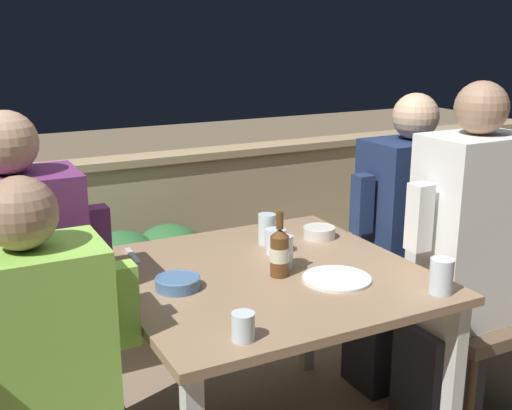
{
  "coord_description": "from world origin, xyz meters",
  "views": [
    {
      "loc": [
        -0.98,
        -1.82,
        1.54
      ],
      "look_at": [
        0.0,
        0.08,
        0.94
      ],
      "focal_mm": 45.0,
      "sensor_mm": 36.0,
      "label": 1
    }
  ],
  "objects": [
    {
      "name": "glass_cup_3",
      "position": [
        0.4,
        -0.42,
        0.78
      ],
      "size": [
        0.08,
        0.08,
        0.11
      ],
      "color": "silver",
      "rests_on": "dining_table"
    },
    {
      "name": "person_green_blouse",
      "position": [
        -0.76,
        -0.18,
        0.59
      ],
      "size": [
        0.48,
        0.26,
        1.18
      ],
      "color": "#282833",
      "rests_on": "ground_plane"
    },
    {
      "name": "glass_cup_0",
      "position": [
        0.08,
        0.01,
        0.78
      ],
      "size": [
        0.06,
        0.06,
        0.11
      ],
      "color": "silver",
      "rests_on": "dining_table"
    },
    {
      "name": "planter_hedge",
      "position": [
        -0.23,
        0.97,
        0.35
      ],
      "size": [
        0.83,
        0.47,
        0.62
      ],
      "color": "brown",
      "rests_on": "ground_plane"
    },
    {
      "name": "person_purple_stripe",
      "position": [
        -0.75,
        0.16,
        0.66
      ],
      "size": [
        0.48,
        0.26,
        1.31
      ],
      "color": "#282833",
      "rests_on": "ground_plane"
    },
    {
      "name": "chair_right_far",
      "position": [
        0.96,
        0.2,
        0.53
      ],
      "size": [
        0.41,
        0.41,
        0.87
      ],
      "color": "brown",
      "rests_on": "ground_plane"
    },
    {
      "name": "glass_cup_2",
      "position": [
        -0.29,
        -0.41,
        0.76
      ],
      "size": [
        0.06,
        0.06,
        0.08
      ],
      "color": "silver",
      "rests_on": "dining_table"
    },
    {
      "name": "chair_right_near",
      "position": [
        0.92,
        -0.18,
        0.53
      ],
      "size": [
        0.41,
        0.41,
        0.87
      ],
      "color": "brown",
      "rests_on": "ground_plane"
    },
    {
      "name": "person_white_polo",
      "position": [
        0.73,
        -0.18,
        0.69
      ],
      "size": [
        0.48,
        0.26,
        1.36
      ],
      "color": "#282833",
      "rests_on": "ground_plane"
    },
    {
      "name": "parapet_wall",
      "position": [
        0.0,
        1.4,
        0.45
      ],
      "size": [
        9.0,
        0.18,
        0.88
      ],
      "color": "tan",
      "rests_on": "ground_plane"
    },
    {
      "name": "beer_bottle",
      "position": [
        0.02,
        -0.05,
        0.81
      ],
      "size": [
        0.07,
        0.07,
        0.23
      ],
      "color": "brown",
      "rests_on": "dining_table"
    },
    {
      "name": "bowl_1",
      "position": [
        0.36,
        0.23,
        0.75
      ],
      "size": [
        0.13,
        0.13,
        0.05
      ],
      "color": "beige",
      "rests_on": "dining_table"
    },
    {
      "name": "potted_plant",
      "position": [
        1.25,
        0.61,
        0.44
      ],
      "size": [
        0.33,
        0.33,
        0.72
      ],
      "color": "brown",
      "rests_on": "ground_plane"
    },
    {
      "name": "bowl_0",
      "position": [
        -0.32,
        -0.0,
        0.74
      ],
      "size": [
        0.15,
        0.15,
        0.04
      ],
      "color": "#4C709E",
      "rests_on": "dining_table"
    },
    {
      "name": "dining_table",
      "position": [
        0.0,
        0.0,
        0.64
      ],
      "size": [
        1.02,
        1.01,
        0.72
      ],
      "color": "#937556",
      "rests_on": "ground_plane"
    },
    {
      "name": "person_navy_jumper",
      "position": [
        0.76,
        0.2,
        0.64
      ],
      "size": [
        0.48,
        0.26,
        1.28
      ],
      "color": "#282833",
      "rests_on": "ground_plane"
    },
    {
      "name": "plate_0",
      "position": [
        0.17,
        -0.18,
        0.73
      ],
      "size": [
        0.23,
        0.23,
        0.01
      ],
      "color": "white",
      "rests_on": "dining_table"
    },
    {
      "name": "glass_cup_1",
      "position": [
        0.12,
        0.15,
        0.77
      ],
      "size": [
        0.08,
        0.08,
        0.09
      ],
      "color": "silver",
      "rests_on": "dining_table"
    },
    {
      "name": "glass_cup_4",
      "position": [
        0.14,
        0.26,
        0.78
      ],
      "size": [
        0.07,
        0.07,
        0.12
      ],
      "color": "silver",
      "rests_on": "dining_table"
    },
    {
      "name": "fork_0",
      "position": [
        -0.37,
        0.35,
        0.73
      ],
      "size": [
        0.03,
        0.17,
        0.01
      ],
      "color": "silver",
      "rests_on": "dining_table"
    }
  ]
}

